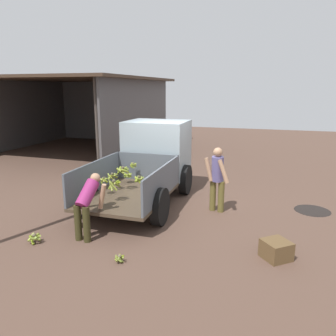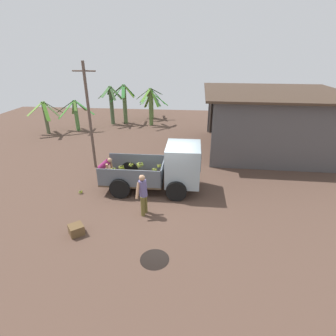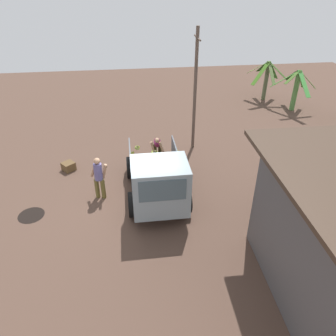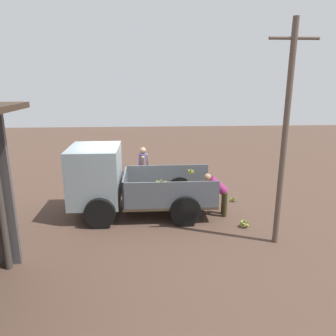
# 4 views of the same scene
# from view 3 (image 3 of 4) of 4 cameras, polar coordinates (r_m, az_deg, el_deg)

# --- Properties ---
(ground) EXTENTS (36.00, 36.00, 0.00)m
(ground) POSITION_cam_3_polar(r_m,az_deg,el_deg) (12.06, -4.97, -6.09)
(ground) COLOR brown
(mud_patch_0) EXTENTS (0.90, 0.90, 0.01)m
(mud_patch_0) POSITION_cam_3_polar(r_m,az_deg,el_deg) (12.42, -22.72, -7.60)
(mud_patch_0) COLOR black
(mud_patch_0) RESTS_ON ground
(cargo_truck) EXTENTS (4.34, 2.15, 2.13)m
(cargo_truck) POSITION_cam_3_polar(r_m,az_deg,el_deg) (11.08, -1.62, -2.65)
(cargo_truck) COLOR #48392A
(cargo_truck) RESTS_ON ground
(utility_pole) EXTENTS (1.13, 0.14, 5.37)m
(utility_pole) POSITION_cam_3_polar(r_m,az_deg,el_deg) (14.55, 4.74, 13.41)
(utility_pole) COLOR brown
(utility_pole) RESTS_ON ground
(banana_palm_0) EXTENTS (3.01, 2.26, 2.35)m
(banana_palm_0) POSITION_cam_3_polar(r_m,az_deg,el_deg) (20.79, 21.35, 12.72)
(banana_palm_0) COLOR #548943
(banana_palm_0) RESTS_ON ground
(banana_palm_4) EXTENTS (2.24, 2.45, 2.40)m
(banana_palm_4) POSITION_cam_3_polar(r_m,az_deg,el_deg) (21.93, 16.73, 14.68)
(banana_palm_4) COLOR #576242
(banana_palm_4) RESTS_ON ground
(person_foreground_visitor) EXTENTS (0.45, 0.68, 1.66)m
(person_foreground_visitor) POSITION_cam_3_polar(r_m,az_deg,el_deg) (12.04, -11.96, -1.41)
(person_foreground_visitor) COLOR brown
(person_foreground_visitor) RESTS_ON ground
(person_worker_loading) EXTENTS (0.74, 0.63, 1.32)m
(person_worker_loading) POSITION_cam_3_polar(r_m,az_deg,el_deg) (14.06, -1.88, 3.84)
(person_worker_loading) COLOR #343016
(person_worker_loading) RESTS_ON ground
(banana_bunch_on_ground_0) EXTENTS (0.19, 0.20, 0.16)m
(banana_bunch_on_ground_0) POSITION_cam_3_polar(r_m,az_deg,el_deg) (15.04, -6.23, 2.68)
(banana_bunch_on_ground_0) COLOR brown
(banana_bunch_on_ground_0) RESTS_ON ground
(banana_bunch_on_ground_1) EXTENTS (0.29, 0.29, 0.21)m
(banana_bunch_on_ground_1) POSITION_cam_3_polar(r_m,az_deg,el_deg) (14.99, 1.38, 2.92)
(banana_bunch_on_ground_1) COLOR brown
(banana_bunch_on_ground_1) RESTS_ON ground
(wooden_crate_0) EXTENTS (0.65, 0.65, 0.35)m
(wooden_crate_0) POSITION_cam_3_polar(r_m,az_deg,el_deg) (14.39, -16.93, 0.28)
(wooden_crate_0) COLOR brown
(wooden_crate_0) RESTS_ON ground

